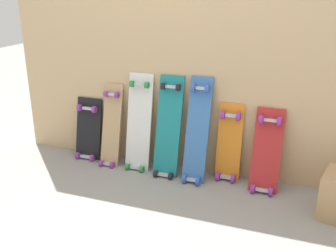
{
  "coord_description": "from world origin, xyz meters",
  "views": [
    {
      "loc": [
        0.99,
        -2.79,
        1.47
      ],
      "look_at": [
        0.0,
        -0.07,
        0.4
      ],
      "focal_mm": 41.66,
      "sensor_mm": 36.0,
      "label": 1
    }
  ],
  "objects_px": {
    "skateboard_black": "(88,132)",
    "skateboard_white": "(139,126)",
    "skateboard_orange": "(229,146)",
    "skateboard_natural": "(111,129)",
    "skateboard_teal": "(168,131)",
    "skateboard_red": "(266,155)",
    "skateboard_blue": "(197,134)"
  },
  "relations": [
    {
      "from": "skateboard_black",
      "to": "skateboard_white",
      "type": "height_order",
      "value": "skateboard_white"
    },
    {
      "from": "skateboard_black",
      "to": "skateboard_orange",
      "type": "bearing_deg",
      "value": 0.75
    },
    {
      "from": "skateboard_white",
      "to": "skateboard_red",
      "type": "relative_size",
      "value": 1.28
    },
    {
      "from": "skateboard_blue",
      "to": "skateboard_white",
      "type": "bearing_deg",
      "value": 175.92
    },
    {
      "from": "skateboard_black",
      "to": "skateboard_white",
      "type": "distance_m",
      "value": 0.52
    },
    {
      "from": "skateboard_teal",
      "to": "skateboard_blue",
      "type": "xyz_separation_m",
      "value": [
        0.24,
        -0.01,
        0.01
      ]
    },
    {
      "from": "skateboard_orange",
      "to": "skateboard_red",
      "type": "distance_m",
      "value": 0.3
    },
    {
      "from": "skateboard_black",
      "to": "skateboard_natural",
      "type": "bearing_deg",
      "value": -6.78
    },
    {
      "from": "skateboard_red",
      "to": "skateboard_blue",
      "type": "bearing_deg",
      "value": -178.78
    },
    {
      "from": "skateboard_natural",
      "to": "skateboard_teal",
      "type": "xyz_separation_m",
      "value": [
        0.52,
        -0.01,
        0.06
      ]
    },
    {
      "from": "skateboard_natural",
      "to": "skateboard_orange",
      "type": "height_order",
      "value": "skateboard_natural"
    },
    {
      "from": "skateboard_black",
      "to": "skateboard_orange",
      "type": "relative_size",
      "value": 0.89
    },
    {
      "from": "skateboard_natural",
      "to": "skateboard_red",
      "type": "distance_m",
      "value": 1.29
    },
    {
      "from": "skateboard_teal",
      "to": "skateboard_orange",
      "type": "distance_m",
      "value": 0.49
    },
    {
      "from": "skateboard_red",
      "to": "skateboard_natural",
      "type": "bearing_deg",
      "value": 179.37
    },
    {
      "from": "skateboard_natural",
      "to": "skateboard_orange",
      "type": "xyz_separation_m",
      "value": [
        1.0,
        0.05,
        -0.03
      ]
    },
    {
      "from": "skateboard_blue",
      "to": "skateboard_natural",
      "type": "bearing_deg",
      "value": 178.06
    },
    {
      "from": "skateboard_blue",
      "to": "skateboard_orange",
      "type": "xyz_separation_m",
      "value": [
        0.24,
        0.07,
        -0.09
      ]
    },
    {
      "from": "skateboard_white",
      "to": "skateboard_orange",
      "type": "xyz_separation_m",
      "value": [
        0.75,
        0.04,
        -0.08
      ]
    },
    {
      "from": "skateboard_orange",
      "to": "skateboard_red",
      "type": "bearing_deg",
      "value": -11.54
    },
    {
      "from": "skateboard_black",
      "to": "skateboard_white",
      "type": "xyz_separation_m",
      "value": [
        0.5,
        -0.02,
        0.13
      ]
    },
    {
      "from": "skateboard_teal",
      "to": "skateboard_orange",
      "type": "relative_size",
      "value": 1.28
    },
    {
      "from": "skateboard_black",
      "to": "skateboard_white",
      "type": "relative_size",
      "value": 0.7
    },
    {
      "from": "skateboard_white",
      "to": "skateboard_blue",
      "type": "height_order",
      "value": "skateboard_blue"
    },
    {
      "from": "skateboard_natural",
      "to": "skateboard_teal",
      "type": "distance_m",
      "value": 0.52
    },
    {
      "from": "skateboard_blue",
      "to": "skateboard_red",
      "type": "xyz_separation_m",
      "value": [
        0.53,
        0.01,
        -0.1
      ]
    },
    {
      "from": "skateboard_black",
      "to": "skateboard_teal",
      "type": "xyz_separation_m",
      "value": [
        0.77,
        -0.04,
        0.13
      ]
    },
    {
      "from": "skateboard_red",
      "to": "skateboard_black",
      "type": "bearing_deg",
      "value": 178.38
    },
    {
      "from": "skateboard_white",
      "to": "skateboard_natural",
      "type": "bearing_deg",
      "value": -177.63
    },
    {
      "from": "skateboard_white",
      "to": "skateboard_red",
      "type": "distance_m",
      "value": 1.04
    },
    {
      "from": "skateboard_natural",
      "to": "skateboard_red",
      "type": "height_order",
      "value": "skateboard_natural"
    },
    {
      "from": "skateboard_orange",
      "to": "skateboard_white",
      "type": "bearing_deg",
      "value": -177.31
    }
  ]
}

